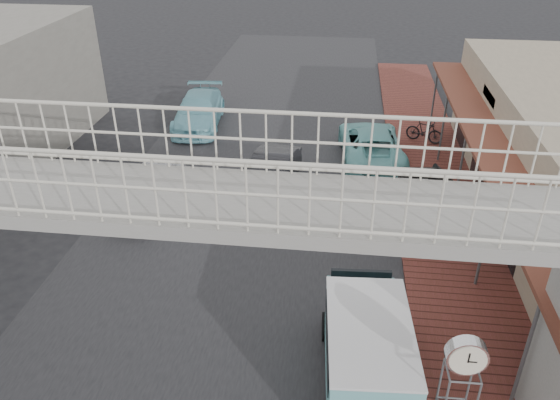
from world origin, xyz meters
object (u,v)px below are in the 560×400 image
(angkot_far, at_px, (199,111))
(motorcycle_far, at_px, (424,131))
(white_hatchback, at_px, (150,189))
(angkot_van, at_px, (367,345))
(motorcycle_near, at_px, (413,237))
(arrow_sign, at_px, (441,182))
(angkot_curb, at_px, (371,144))
(street_clock, at_px, (465,361))
(dark_sedan, at_px, (271,174))

(angkot_far, xyz_separation_m, motorcycle_far, (10.09, -0.92, -0.13))
(white_hatchback, distance_m, angkot_van, 10.03)
(motorcycle_near, bearing_deg, arrow_sign, -64.72)
(angkot_curb, bearing_deg, motorcycle_near, 94.32)
(motorcycle_far, bearing_deg, angkot_curb, 154.54)
(angkot_van, bearing_deg, angkot_far, 113.23)
(angkot_far, distance_m, street_clock, 18.50)
(motorcycle_near, distance_m, arrow_sign, 1.91)
(angkot_curb, distance_m, angkot_far, 8.28)
(angkot_van, bearing_deg, arrow_sign, 65.63)
(angkot_curb, bearing_deg, angkot_far, -25.59)
(arrow_sign, bearing_deg, angkot_far, 130.84)
(arrow_sign, bearing_deg, white_hatchback, 165.18)
(white_hatchback, xyz_separation_m, motorcycle_near, (8.64, -1.66, -0.18))
(dark_sedan, height_order, angkot_far, angkot_far)
(white_hatchback, distance_m, motorcycle_near, 8.80)
(angkot_curb, distance_m, motorcycle_far, 3.00)
(angkot_van, height_order, arrow_sign, arrow_sign)
(angkot_van, height_order, motorcycle_far, angkot_van)
(motorcycle_far, bearing_deg, angkot_far, 109.48)
(angkot_far, bearing_deg, white_hatchback, -93.71)
(motorcycle_far, bearing_deg, motorcycle_near, -163.60)
(angkot_curb, bearing_deg, angkot_van, 82.55)
(white_hatchback, distance_m, dark_sedan, 4.26)
(motorcycle_near, height_order, motorcycle_far, motorcycle_far)
(angkot_van, bearing_deg, street_clock, -49.45)
(angkot_curb, bearing_deg, dark_sedan, 34.01)
(angkot_curb, relative_size, arrow_sign, 1.83)
(street_clock, bearing_deg, white_hatchback, 133.59)
(dark_sedan, relative_size, arrow_sign, 1.45)
(dark_sedan, xyz_separation_m, motorcycle_near, (4.73, -3.35, -0.14))
(angkot_curb, height_order, arrow_sign, arrow_sign)
(dark_sedan, distance_m, motorcycle_far, 7.71)
(motorcycle_far, bearing_deg, street_clock, -159.73)
(dark_sedan, height_order, motorcycle_near, dark_sedan)
(angkot_van, xyz_separation_m, motorcycle_far, (2.70, 13.63, -0.63))
(angkot_curb, distance_m, angkot_van, 11.72)
(motorcycle_near, distance_m, street_clock, 7.21)
(dark_sedan, xyz_separation_m, street_clock, (4.76, -10.27, 1.86))
(angkot_curb, bearing_deg, arrow_sign, 99.60)
(street_clock, bearing_deg, motorcycle_far, 83.90)
(angkot_curb, bearing_deg, white_hatchback, 26.33)
(motorcycle_near, xyz_separation_m, street_clock, (0.03, -6.93, 2.01))
(motorcycle_near, bearing_deg, street_clock, -167.14)
(angkot_far, relative_size, arrow_sign, 1.77)
(angkot_curb, bearing_deg, street_clock, 89.35)
(dark_sedan, relative_size, motorcycle_far, 2.50)
(motorcycle_near, bearing_deg, angkot_far, 56.66)
(white_hatchback, distance_m, arrow_sign, 9.48)
(angkot_van, bearing_deg, motorcycle_far, 75.10)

